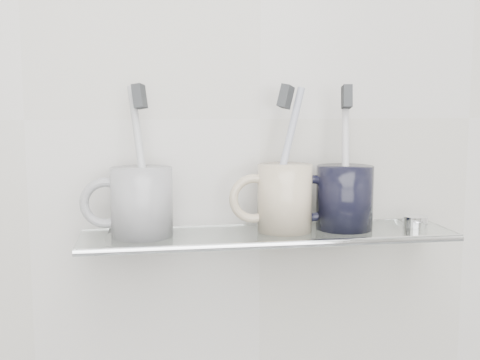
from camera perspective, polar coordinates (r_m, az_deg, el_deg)
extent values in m
plane|color=beige|center=(0.85, 1.92, 5.80)|extent=(2.50, 0.00, 2.50)
cube|color=silver|center=(0.81, 2.73, -5.23)|extent=(0.50, 0.12, 0.01)
cylinder|color=silver|center=(0.76, 3.61, -6.14)|extent=(0.50, 0.01, 0.01)
cylinder|color=silver|center=(0.85, -12.09, -5.67)|extent=(0.02, 0.03, 0.02)
cylinder|color=silver|center=(0.92, 14.97, -4.63)|extent=(0.02, 0.03, 0.02)
cylinder|color=white|center=(0.79, -9.30, -2.07)|extent=(0.11, 0.11, 0.09)
torus|color=white|center=(0.79, -12.64, -2.14)|extent=(0.07, 0.01, 0.07)
cylinder|color=#B8B8B8|center=(0.78, -9.38, 1.97)|extent=(0.03, 0.04, 0.19)
cube|color=#2E3133|center=(0.78, -9.51, 7.83)|extent=(0.02, 0.03, 0.03)
cylinder|color=beige|center=(0.81, 4.26, -1.69)|extent=(0.10, 0.10, 0.09)
torus|color=beige|center=(0.81, 1.30, -1.77)|extent=(0.07, 0.01, 0.07)
cylinder|color=#969CB8|center=(0.81, 4.30, 2.20)|extent=(0.06, 0.02, 0.19)
cube|color=#2E3133|center=(0.80, 4.36, 7.89)|extent=(0.03, 0.03, 0.04)
cylinder|color=black|center=(0.84, 9.88, -1.65)|extent=(0.09, 0.09, 0.09)
torus|color=black|center=(0.82, 6.94, -1.74)|extent=(0.06, 0.01, 0.06)
cylinder|color=silver|center=(0.83, 9.97, 2.26)|extent=(0.02, 0.04, 0.19)
cube|color=#2E3133|center=(0.83, 10.09, 7.79)|extent=(0.02, 0.03, 0.03)
cylinder|color=silver|center=(0.88, 16.28, -3.76)|extent=(0.03, 0.03, 0.01)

